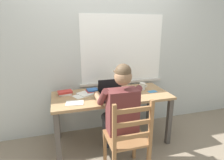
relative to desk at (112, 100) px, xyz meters
name	(u,v)px	position (x,y,z in m)	size (l,w,h in m)	color
ground_plane	(112,140)	(0.00, 0.00, -0.62)	(8.00, 8.00, 0.00)	gray
back_wall	(104,48)	(0.01, 0.43, 0.67)	(6.00, 0.08, 2.60)	beige
desk	(112,100)	(0.00, 0.00, 0.00)	(1.59, 0.70, 0.71)	#9E7A51
seated_person	(119,109)	(-0.03, -0.42, 0.06)	(0.50, 0.60, 1.24)	brown
wooden_chair	(128,139)	(-0.03, -0.70, -0.16)	(0.42, 0.42, 0.94)	olive
laptop	(112,93)	(-0.03, -0.10, 0.14)	(0.33, 0.29, 0.23)	black
computer_mouse	(129,95)	(0.19, -0.15, 0.11)	(0.06, 0.10, 0.03)	black
coffee_mug_white	(142,86)	(0.49, 0.07, 0.14)	(0.12, 0.08, 0.10)	silver
coffee_mug_dark	(116,87)	(0.11, 0.15, 0.14)	(0.11, 0.07, 0.10)	black
book_stack_main	(92,91)	(-0.24, 0.16, 0.11)	(0.17, 0.16, 0.05)	#BC332D
book_stack_side	(65,93)	(-0.61, 0.15, 0.12)	(0.20, 0.14, 0.06)	white
paper_pile_near_laptop	(75,103)	(-0.52, -0.17, 0.09)	(0.21, 0.15, 0.01)	silver
paper_pile_back_corner	(82,96)	(-0.40, 0.06, 0.09)	(0.21, 0.16, 0.00)	silver
paper_pile_side	(86,93)	(-0.33, 0.11, 0.10)	(0.21, 0.19, 0.02)	silver
landscape_photo_print	(152,92)	(0.59, -0.06, 0.09)	(0.13, 0.09, 0.00)	teal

